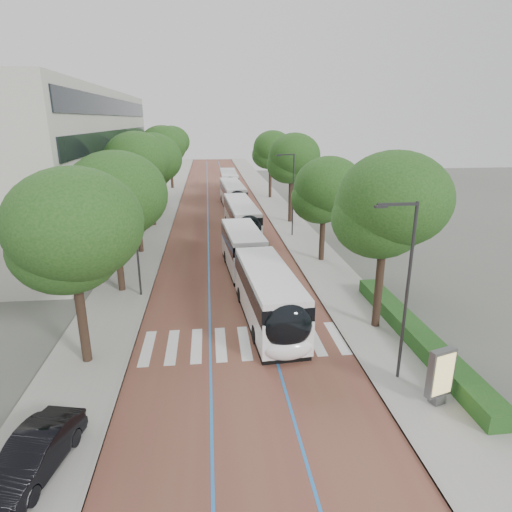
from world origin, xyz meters
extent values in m
plane|color=#51544C|center=(0.00, 0.00, 0.00)|extent=(160.00, 160.00, 0.00)
cube|color=brown|center=(0.00, 40.00, 0.01)|extent=(11.00, 140.00, 0.02)
cube|color=gray|center=(-7.50, 40.00, 0.06)|extent=(4.00, 140.00, 0.12)
cube|color=gray|center=(7.50, 40.00, 0.06)|extent=(4.00, 140.00, 0.12)
cube|color=gray|center=(-5.60, 40.00, 0.06)|extent=(0.20, 140.00, 0.14)
cube|color=gray|center=(5.60, 40.00, 0.06)|extent=(0.20, 140.00, 0.14)
cube|color=silver|center=(-4.80, 1.00, 0.03)|extent=(0.55, 3.60, 0.01)
cube|color=silver|center=(-3.55, 1.00, 0.03)|extent=(0.55, 3.60, 0.01)
cube|color=silver|center=(-2.30, 1.00, 0.03)|extent=(0.55, 3.60, 0.01)
cube|color=silver|center=(-1.05, 1.00, 0.03)|extent=(0.55, 3.60, 0.01)
cube|color=silver|center=(0.20, 1.00, 0.03)|extent=(0.55, 3.60, 0.01)
cube|color=silver|center=(1.45, 1.00, 0.03)|extent=(0.55, 3.60, 0.01)
cube|color=silver|center=(2.70, 1.00, 0.03)|extent=(0.55, 3.60, 0.01)
cube|color=silver|center=(3.95, 1.00, 0.03)|extent=(0.55, 3.60, 0.01)
cube|color=silver|center=(5.20, 1.00, 0.03)|extent=(0.55, 3.60, 0.01)
cube|color=#256CBA|center=(-1.60, 40.00, 0.02)|extent=(0.12, 126.00, 0.01)
cube|color=#256CBA|center=(1.60, 40.00, 0.02)|extent=(0.12, 126.00, 0.01)
cube|color=#B2AFA5|center=(-19.50, 28.00, 7.00)|extent=(18.00, 40.00, 14.00)
cube|color=black|center=(-10.45, 28.00, 3.00)|extent=(0.12, 38.00, 1.60)
cube|color=black|center=(-10.45, 28.00, 6.20)|extent=(0.12, 38.00, 1.60)
cube|color=black|center=(-10.45, 28.00, 9.40)|extent=(0.12, 38.00, 1.60)
cube|color=black|center=(-10.45, 28.00, 12.40)|extent=(0.12, 38.00, 1.60)
cube|color=#184518|center=(9.10, 0.00, 0.52)|extent=(1.20, 14.00, 0.80)
cylinder|color=#2E2E30|center=(6.80, -3.00, 4.12)|extent=(0.14, 0.14, 8.00)
cube|color=#2E2E30|center=(6.00, -3.00, 8.02)|extent=(1.70, 0.12, 0.12)
cube|color=#2E2E30|center=(5.30, -3.00, 7.94)|extent=(0.50, 0.20, 0.10)
cylinder|color=#2E2E30|center=(6.80, 22.00, 4.12)|extent=(0.14, 0.14, 8.00)
cube|color=#2E2E30|center=(6.00, 22.00, 8.02)|extent=(1.70, 0.12, 0.12)
cube|color=#2E2E30|center=(5.30, 22.00, 7.94)|extent=(0.50, 0.20, 0.10)
cylinder|color=#2E2E30|center=(-6.10, 8.00, 4.12)|extent=(0.14, 0.14, 8.00)
cylinder|color=black|center=(-7.50, 0.00, 2.23)|extent=(0.44, 0.44, 4.46)
ellipsoid|color=#174315|center=(-7.50, 0.00, 6.29)|extent=(5.87, 5.87, 4.99)
cylinder|color=black|center=(-7.50, 9.00, 2.17)|extent=(0.44, 0.44, 4.34)
ellipsoid|color=#174315|center=(-7.50, 9.00, 6.11)|extent=(6.42, 6.42, 5.46)
cylinder|color=black|center=(-7.50, 18.00, 2.64)|extent=(0.44, 0.44, 5.28)
ellipsoid|color=#174315|center=(-7.50, 18.00, 7.44)|extent=(5.40, 5.40, 4.59)
cylinder|color=black|center=(-7.50, 28.00, 2.37)|extent=(0.44, 0.44, 4.74)
ellipsoid|color=#174315|center=(-7.50, 28.00, 6.68)|extent=(6.28, 6.28, 5.34)
cylinder|color=black|center=(-7.50, 40.00, 2.59)|extent=(0.44, 0.44, 5.19)
ellipsoid|color=#174315|center=(-7.50, 40.00, 7.31)|extent=(6.14, 6.14, 5.22)
cylinder|color=black|center=(-7.50, 55.00, 2.53)|extent=(0.44, 0.44, 5.06)
ellipsoid|color=#174315|center=(-7.50, 55.00, 7.14)|extent=(5.94, 5.94, 5.05)
cylinder|color=black|center=(7.70, 2.00, 2.39)|extent=(0.44, 0.44, 4.78)
ellipsoid|color=#174315|center=(7.70, 2.00, 6.74)|extent=(5.78, 5.78, 4.91)
cylinder|color=black|center=(7.70, 14.00, 2.00)|extent=(0.44, 0.44, 4.00)
ellipsoid|color=#174315|center=(7.70, 14.00, 5.64)|extent=(5.42, 5.42, 4.61)
cylinder|color=black|center=(7.70, 28.00, 2.45)|extent=(0.44, 0.44, 4.91)
ellipsoid|color=#174315|center=(7.70, 28.00, 6.91)|extent=(5.58, 5.58, 4.75)
cylinder|color=black|center=(7.70, 44.00, 2.40)|extent=(0.44, 0.44, 4.81)
ellipsoid|color=#174315|center=(7.70, 44.00, 6.77)|extent=(5.61, 5.61, 4.77)
cylinder|color=black|center=(1.39, 8.40, 1.77)|extent=(2.36, 1.06, 2.30)
cube|color=white|center=(1.75, 3.29, 1.26)|extent=(3.15, 9.51, 1.82)
cube|color=black|center=(1.75, 3.29, 2.40)|extent=(3.18, 9.33, 0.97)
cube|color=silver|center=(1.75, 3.29, 3.04)|extent=(3.09, 9.32, 0.31)
cube|color=black|center=(1.75, 3.29, 0.17)|extent=(3.07, 9.14, 0.35)
cube|color=white|center=(1.09, 12.71, 1.26)|extent=(3.04, 7.90, 1.82)
cube|color=black|center=(1.09, 12.71, 2.40)|extent=(3.07, 7.74, 0.97)
cube|color=silver|center=(1.09, 12.71, 3.04)|extent=(2.98, 7.74, 0.31)
cube|color=black|center=(1.09, 12.71, 0.17)|extent=(2.97, 7.58, 0.35)
ellipsoid|color=black|center=(2.07, -1.23, 2.00)|extent=(2.42, 1.26, 2.28)
ellipsoid|color=white|center=(2.08, -1.28, 0.86)|extent=(2.41, 1.16, 1.14)
cylinder|color=black|center=(0.79, 0.93, 0.50)|extent=(0.37, 1.02, 1.00)
cylinder|color=black|center=(3.04, 1.09, 0.50)|extent=(0.37, 1.02, 1.00)
cylinder|color=black|center=(-0.15, 14.30, 0.50)|extent=(0.37, 1.02, 1.00)
cylinder|color=black|center=(2.10, 14.46, 0.50)|extent=(0.37, 1.02, 1.00)
cylinder|color=black|center=(0.41, 6.28, 0.50)|extent=(0.37, 1.02, 1.00)
cylinder|color=black|center=(2.66, 6.44, 0.50)|extent=(0.37, 1.02, 1.00)
cube|color=white|center=(1.80, 23.73, 1.26)|extent=(3.02, 12.10, 1.82)
cube|color=black|center=(1.80, 23.73, 2.40)|extent=(3.05, 11.86, 0.97)
cube|color=silver|center=(1.80, 23.73, 3.04)|extent=(2.96, 11.86, 0.31)
cube|color=black|center=(1.80, 23.73, 0.17)|extent=(2.95, 11.62, 0.35)
ellipsoid|color=black|center=(2.05, 17.89, 2.00)|extent=(2.40, 1.20, 2.28)
ellipsoid|color=white|center=(2.05, 17.84, 0.86)|extent=(2.39, 1.10, 1.14)
cylinder|color=black|center=(0.82, 20.09, 0.50)|extent=(0.34, 1.01, 1.00)
cylinder|color=black|center=(3.08, 20.19, 0.50)|extent=(0.34, 1.01, 1.00)
cylinder|color=black|center=(0.50, 27.48, 0.50)|extent=(0.34, 1.01, 1.00)
cylinder|color=black|center=(2.76, 27.58, 0.50)|extent=(0.34, 1.01, 1.00)
cube|color=white|center=(1.74, 37.59, 1.26)|extent=(2.99, 12.09, 1.82)
cube|color=black|center=(1.74, 37.59, 2.40)|extent=(3.02, 11.85, 0.97)
cube|color=silver|center=(1.74, 37.59, 3.04)|extent=(2.93, 11.85, 0.31)
cube|color=black|center=(1.74, 37.59, 0.17)|extent=(2.92, 11.61, 0.35)
ellipsoid|color=black|center=(1.98, 31.74, 2.00)|extent=(2.39, 1.20, 2.28)
ellipsoid|color=white|center=(1.98, 31.69, 0.86)|extent=(2.39, 1.10, 1.14)
cylinder|color=black|center=(0.76, 33.95, 0.50)|extent=(0.34, 1.01, 1.00)
cylinder|color=black|center=(3.02, 34.04, 0.50)|extent=(0.34, 1.01, 1.00)
cylinder|color=black|center=(0.45, 41.34, 0.50)|extent=(0.34, 1.01, 1.00)
cylinder|color=black|center=(2.71, 41.43, 0.50)|extent=(0.34, 1.01, 1.00)
cube|color=white|center=(1.90, 50.58, 1.26)|extent=(2.56, 12.01, 1.82)
cube|color=black|center=(1.90, 50.58, 2.40)|extent=(2.60, 11.77, 0.97)
cube|color=silver|center=(1.90, 50.58, 3.04)|extent=(2.51, 11.77, 0.31)
cube|color=black|center=(1.90, 50.58, 0.17)|extent=(2.51, 11.53, 0.35)
ellipsoid|color=black|center=(1.87, 44.73, 2.00)|extent=(2.36, 1.11, 2.28)
ellipsoid|color=white|center=(1.87, 44.68, 0.86)|extent=(2.36, 1.01, 1.14)
cylinder|color=black|center=(0.75, 46.98, 0.50)|extent=(0.31, 1.00, 1.00)
cylinder|color=black|center=(3.01, 46.97, 0.50)|extent=(0.31, 1.00, 1.00)
cylinder|color=black|center=(0.79, 54.38, 0.50)|extent=(0.31, 1.00, 1.00)
cylinder|color=black|center=(3.05, 54.37, 0.50)|extent=(0.31, 1.00, 1.00)
cube|color=#59595B|center=(7.60, -4.95, 0.30)|extent=(0.65, 0.59, 0.36)
cube|color=#59595B|center=(7.60, -4.95, 1.52)|extent=(1.22, 0.65, 2.08)
cube|color=#D5BD70|center=(7.65, -5.12, 1.52)|extent=(0.96, 0.31, 1.81)
imported|color=black|center=(-7.34, -6.94, 0.81)|extent=(2.37, 4.44, 1.39)
camera|label=1|loc=(-1.41, -18.93, 11.21)|focal=30.00mm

